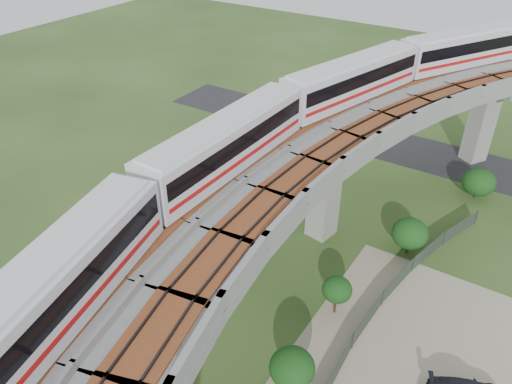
% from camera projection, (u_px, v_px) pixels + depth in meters
% --- Properties ---
extents(ground, '(160.00, 160.00, 0.00)m').
position_uv_depth(ground, '(248.00, 300.00, 37.76)').
color(ground, '#2B461C').
rests_on(ground, ground).
extents(asphalt_road, '(60.00, 8.00, 0.03)m').
position_uv_depth(asphalt_road, '(388.00, 144.00, 58.89)').
color(asphalt_road, '#232326').
rests_on(asphalt_road, ground).
extents(viaduct, '(19.58, 73.98, 11.40)m').
position_uv_depth(viaduct, '(298.00, 219.00, 31.08)').
color(viaduct, '#99968E').
rests_on(viaduct, ground).
extents(metro_train, '(14.50, 60.81, 3.64)m').
position_uv_depth(metro_train, '(314.00, 117.00, 36.02)').
color(metro_train, silver).
rests_on(metro_train, ground).
extents(fence, '(3.87, 38.73, 1.50)m').
position_uv_depth(fence, '(371.00, 349.00, 32.93)').
color(fence, '#2D382D').
rests_on(fence, ground).
extents(tree_0, '(3.18, 3.18, 3.22)m').
position_uv_depth(tree_0, '(479.00, 182.00, 48.35)').
color(tree_0, '#382314').
rests_on(tree_0, ground).
extents(tree_1, '(3.00, 3.00, 3.33)m').
position_uv_depth(tree_1, '(410.00, 233.00, 41.25)').
color(tree_1, '#382314').
rests_on(tree_1, ground).
extents(tree_2, '(2.18, 2.18, 3.21)m').
position_uv_depth(tree_2, '(337.00, 290.00, 35.45)').
color(tree_2, '#382314').
rests_on(tree_2, ground).
extents(tree_3, '(2.79, 2.79, 3.60)m').
position_uv_depth(tree_3, '(292.00, 368.00, 29.75)').
color(tree_3, '#382314').
rests_on(tree_3, ground).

